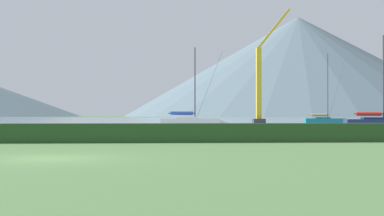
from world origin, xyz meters
TOP-DOWN VIEW (x-y plane):
  - ground_plane at (0.00, 0.00)m, footprint 1000.00×1000.00m
  - harbor_water at (0.00, 137.00)m, footprint 320.00×246.00m
  - hedge_line at (0.00, 11.00)m, footprint 80.00×1.20m
  - sailboat_slip_0 at (28.95, 63.39)m, footprint 6.90×2.39m
  - sailboat_slip_2 at (26.28, 36.55)m, footprint 7.65×3.09m
  - sailboat_slip_4 at (7.84, 45.71)m, footprint 7.85×2.48m
  - dock_crane at (21.36, 74.63)m, footprint 6.37×2.00m
  - distant_hill_west_ridge at (111.82, 400.68)m, footprint 259.43×259.43m

SIDE VIEW (x-z plane):
  - ground_plane at x=0.00m, z-range 0.00..0.00m
  - harbor_water at x=0.00m, z-range 0.00..0.00m
  - hedge_line at x=0.00m, z-range 0.00..1.03m
  - sailboat_slip_0 at x=28.95m, z-range -4.67..5.84m
  - sailboat_slip_2 at x=26.28m, z-range -4.14..5.39m
  - sailboat_slip_4 at x=7.84m, z-range -3.96..5.26m
  - dock_crane at x=21.36m, z-range -3.78..15.55m
  - distant_hill_west_ridge at x=111.82m, z-range 0.00..74.49m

